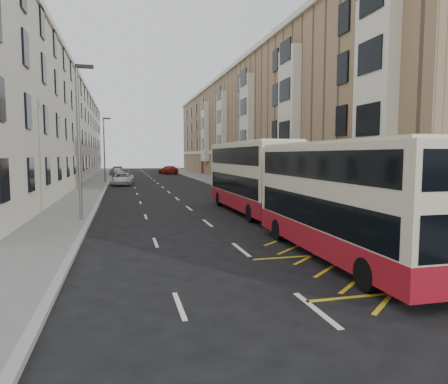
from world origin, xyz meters
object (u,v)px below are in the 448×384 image
object	(u,v)px
white_van	(122,179)
car_silver	(117,172)
double_decker_front	(341,200)
car_red	(168,170)
car_dark	(117,170)
street_lamp_near	(79,134)
double_decker_rear	(250,177)
street_lamp_far	(105,146)

from	to	relation	value
white_van	car_silver	distance (m)	20.47
double_decker_front	car_silver	bearing A→B (deg)	99.23
double_decker_front	car_red	distance (m)	62.55
double_decker_front	car_dark	xyz separation A→B (m)	(-8.11, 65.69, -1.33)
street_lamp_near	double_decker_rear	bearing A→B (deg)	7.42
car_red	double_decker_rear	bearing A→B (deg)	70.16
car_silver	car_red	bearing A→B (deg)	17.42
white_van	car_red	xyz separation A→B (m)	(8.30, 26.15, 0.05)
car_red	car_silver	bearing A→B (deg)	12.65
double_decker_front	car_red	xyz separation A→B (m)	(1.10, 62.52, -1.26)
double_decker_front	car_dark	world-z (taller)	double_decker_front
double_decker_front	car_silver	world-z (taller)	double_decker_front
double_decker_front	double_decker_rear	world-z (taller)	double_decker_rear
street_lamp_far	car_dark	world-z (taller)	street_lamp_far
car_dark	car_red	bearing A→B (deg)	-11.16
street_lamp_far	double_decker_rear	xyz separation A→B (m)	(9.71, -28.74, -2.44)
car_red	street_lamp_near	bearing A→B (deg)	59.71
car_silver	car_red	world-z (taller)	car_red
street_lamp_far	double_decker_front	size ratio (longest dim) A/B	0.80
car_dark	car_silver	bearing A→B (deg)	-82.17
car_red	white_van	bearing A→B (deg)	53.28
double_decker_front	white_van	bearing A→B (deg)	102.30
street_lamp_far	car_dark	distance (m)	25.97
street_lamp_near	car_dark	size ratio (longest dim) A/B	1.90
double_decker_front	car_red	world-z (taller)	double_decker_front
double_decker_front	white_van	size ratio (longest dim) A/B	1.94
white_van	car_silver	world-z (taller)	car_silver
street_lamp_near	white_van	world-z (taller)	street_lamp_near
street_lamp_far	double_decker_front	bearing A→B (deg)	-76.98
street_lamp_near	double_decker_rear	size ratio (longest dim) A/B	0.74
street_lamp_far	white_van	size ratio (longest dim) A/B	1.55
street_lamp_near	car_red	distance (m)	53.63
double_decker_front	white_van	world-z (taller)	double_decker_front
double_decker_rear	white_van	distance (m)	26.24
street_lamp_far	white_van	bearing A→B (deg)	-60.73
street_lamp_far	car_silver	bearing A→B (deg)	86.08
street_lamp_far	car_silver	distance (m)	17.25
double_decker_front	car_dark	bearing A→B (deg)	98.14
street_lamp_near	white_van	size ratio (longest dim) A/B	1.55
white_van	car_red	world-z (taller)	car_red
street_lamp_far	white_van	distance (m)	5.76
double_decker_rear	car_red	size ratio (longest dim) A/B	2.05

